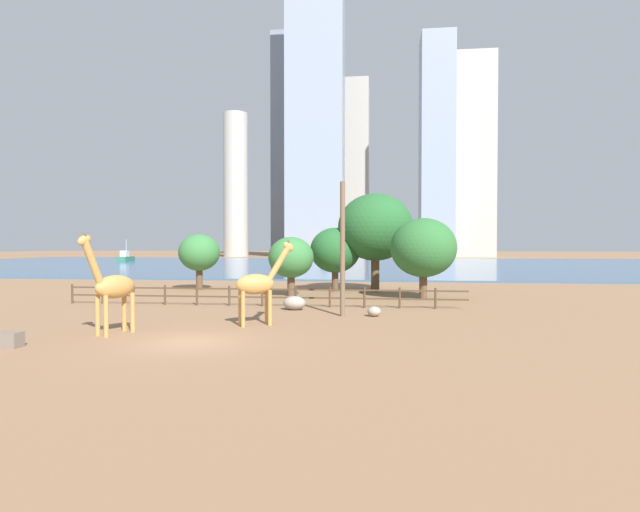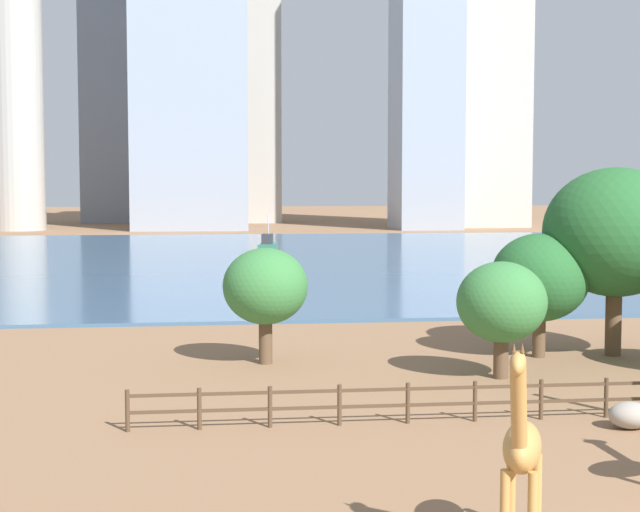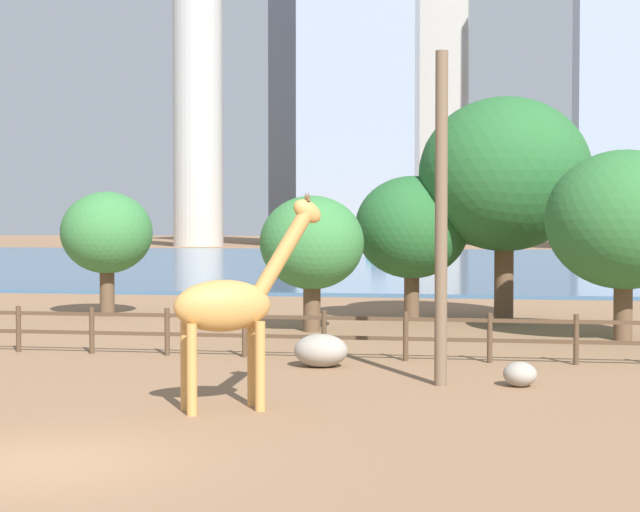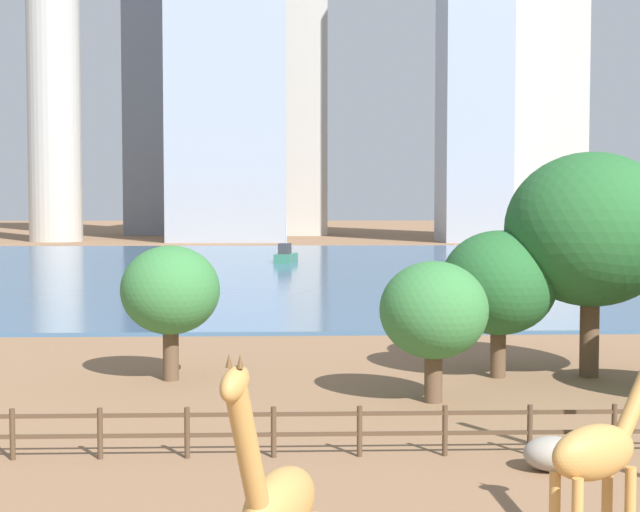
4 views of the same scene
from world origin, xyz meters
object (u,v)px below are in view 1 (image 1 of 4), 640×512
(tree_left_small, at_px, (335,250))
(tree_right_small, at_px, (423,248))
(tree_left_large, at_px, (199,253))
(boat_sailboat, at_px, (126,258))
(giraffe_tall, at_px, (112,287))
(tree_right_tall, at_px, (375,227))
(giraffe_companion, at_px, (259,284))
(boulder_near_fence, at_px, (294,303))
(boulder_by_pole, at_px, (374,311))
(tree_center_broad, at_px, (291,258))
(boat_ferry, at_px, (325,259))
(utility_pole, at_px, (343,249))

(tree_left_small, xyz_separation_m, tree_right_small, (6.93, -5.16, 0.26))
(tree_left_large, height_order, boat_sailboat, boat_sailboat)
(giraffe_tall, distance_m, tree_right_tall, 24.54)
(tree_right_tall, relative_size, boat_sailboat, 1.46)
(giraffe_companion, relative_size, boulder_near_fence, 3.11)
(boulder_near_fence, relative_size, boulder_by_pole, 1.83)
(tree_left_large, distance_m, tree_center_broad, 9.82)
(tree_right_small, bearing_deg, tree_left_small, 143.33)
(boulder_near_fence, bearing_deg, giraffe_companion, -97.34)
(giraffe_tall, relative_size, tree_left_large, 0.93)
(boulder_by_pole, height_order, boat_ferry, boat_ferry)
(giraffe_companion, xyz_separation_m, tree_left_small, (2.16, 18.24, 1.43))
(tree_center_broad, bearing_deg, boat_sailboat, 126.39)
(giraffe_tall, height_order, tree_center_broad, tree_center_broad)
(tree_center_broad, relative_size, tree_right_tall, 0.55)
(tree_right_tall, relative_size, boat_ferry, 1.79)
(utility_pole, relative_size, tree_center_broad, 1.63)
(giraffe_companion, xyz_separation_m, boat_ferry, (-5.56, 80.27, -1.17))
(tree_left_large, distance_m, tree_right_tall, 15.48)
(utility_pole, xyz_separation_m, tree_left_large, (-13.65, 14.50, -0.48))
(boulder_near_fence, height_order, boat_sailboat, boat_sailboat)
(giraffe_companion, bearing_deg, tree_right_tall, 43.41)
(boulder_near_fence, height_order, boulder_by_pole, boulder_near_fence)
(tree_left_large, height_order, tree_right_small, tree_right_small)
(tree_left_small, bearing_deg, giraffe_tall, -110.34)
(utility_pole, xyz_separation_m, tree_right_tall, (1.68, 14.65, 1.69))
(tree_left_large, distance_m, boat_sailboat, 74.85)
(giraffe_companion, distance_m, tree_right_small, 16.02)
(utility_pole, bearing_deg, tree_left_small, 96.68)
(boat_ferry, bearing_deg, tree_right_small, -155.71)
(tree_left_large, bearing_deg, tree_left_small, 0.65)
(tree_left_small, distance_m, tree_right_small, 8.64)
(giraffe_tall, distance_m, boulder_by_pole, 13.52)
(boat_ferry, relative_size, boat_sailboat, 0.82)
(utility_pole, height_order, tree_left_large, utility_pole)
(boulder_near_fence, height_order, boat_ferry, boat_ferry)
(boat_ferry, distance_m, boat_sailboat, 44.74)
(boulder_by_pole, distance_m, tree_right_tall, 15.41)
(utility_pole, xyz_separation_m, boat_ferry, (-9.43, 76.67, -2.86))
(tree_left_large, bearing_deg, giraffe_tall, -79.46)
(boat_sailboat, bearing_deg, utility_pole, -151.17)
(utility_pole, relative_size, boat_ferry, 1.61)
(tree_right_small, height_order, boat_ferry, tree_right_small)
(giraffe_tall, bearing_deg, boat_sailboat, -129.32)
(tree_right_small, relative_size, boat_ferry, 1.28)
(tree_left_large, relative_size, tree_right_tall, 0.59)
(tree_right_small, distance_m, boat_sailboat, 90.26)
(tree_right_tall, bearing_deg, tree_center_broad, -146.23)
(boulder_near_fence, height_order, tree_right_tall, tree_right_tall)
(boat_sailboat, bearing_deg, giraffe_tall, -158.32)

